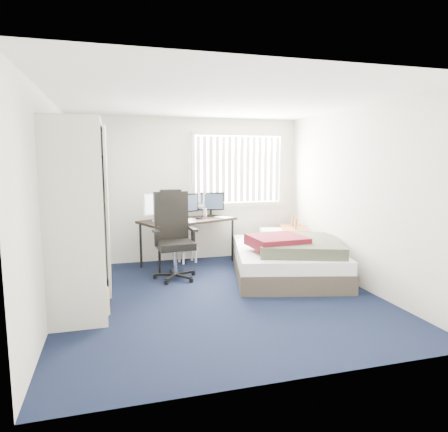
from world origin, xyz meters
name	(u,v)px	position (x,y,z in m)	size (l,w,h in m)	color
ground	(220,296)	(0.00, 0.00, 0.00)	(4.20, 4.20, 0.00)	black
room_shell	(220,181)	(0.00, 0.00, 1.51)	(4.20, 4.20, 4.20)	silver
window_assembly	(238,170)	(0.90, 2.04, 1.60)	(1.72, 0.09, 1.32)	white
closet	(81,195)	(-1.67, 0.27, 1.35)	(0.64, 1.84, 2.22)	beige
desk	(187,218)	(-0.10, 1.75, 0.80)	(1.74, 1.29, 1.24)	black
office_chair	(174,244)	(-0.44, 1.03, 0.51)	(0.67, 0.67, 1.33)	black
footstool	(188,251)	(-0.08, 1.85, 0.20)	(0.37, 0.32, 0.26)	white
nightstand	(294,231)	(1.75, 1.48, 0.53)	(0.67, 0.96, 0.78)	brown
bed	(287,257)	(1.25, 0.66, 0.29)	(2.00, 2.38, 0.68)	#40382E
pine_box	(85,305)	(-1.65, -0.32, 0.17)	(0.44, 0.33, 0.33)	tan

